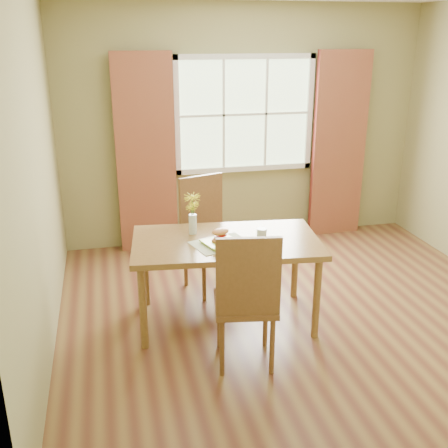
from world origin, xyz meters
TOP-DOWN VIEW (x-y plane):
  - room at (0.00, 0.00)m, footprint 4.24×3.84m
  - window at (0.00, 1.87)m, footprint 1.62×0.06m
  - curtain_left at (-1.15, 1.78)m, footprint 0.65×0.08m
  - curtain_right at (1.15, 1.78)m, footprint 0.65×0.08m
  - dining_table at (-0.66, -0.02)m, footprint 1.63×1.03m
  - chair_near at (-0.68, -0.73)m, footprint 0.52×0.52m
  - chair_far at (-0.69, 0.69)m, footprint 0.58×0.58m
  - placemat at (-0.72, -0.10)m, footprint 0.52×0.44m
  - plate at (-0.73, -0.12)m, footprint 0.33×0.33m
  - croissant_sandwich at (-0.73, -0.10)m, footprint 0.19×0.16m
  - water_glass at (-0.39, -0.15)m, footprint 0.08×0.08m
  - flower_vase at (-0.91, 0.19)m, footprint 0.14×0.14m

SIDE VIEW (x-z plane):
  - chair_near at x=-0.68m, z-range 0.05..1.14m
  - chair_far at x=-0.69m, z-range 0.05..1.15m
  - dining_table at x=-0.66m, z-range 0.30..1.05m
  - placemat at x=-0.72m, z-range 0.75..0.76m
  - plate at x=-0.73m, z-range 0.76..0.77m
  - water_glass at x=-0.39m, z-range 0.75..0.87m
  - croissant_sandwich at x=-0.73m, z-range 0.77..0.89m
  - flower_vase at x=-0.91m, z-range 0.79..1.14m
  - curtain_left at x=-1.15m, z-range 0.00..2.20m
  - curtain_right at x=1.15m, z-range 0.00..2.20m
  - room at x=0.00m, z-range -0.02..2.72m
  - window at x=0.00m, z-range 0.84..2.16m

